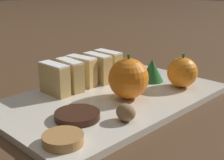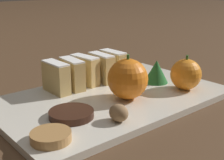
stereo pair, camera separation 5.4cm
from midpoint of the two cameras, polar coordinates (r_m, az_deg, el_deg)
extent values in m
plane|color=#513823|center=(0.59, 2.60, -3.90)|extent=(6.00, 6.00, 0.00)
cube|color=silver|center=(0.59, 2.61, -3.36)|extent=(0.26, 0.43, 0.01)
cube|color=tan|center=(0.60, -7.69, 0.31)|extent=(0.07, 0.03, 0.06)
cube|color=white|center=(0.59, -7.81, 3.08)|extent=(0.07, 0.03, 0.00)
cube|color=tan|center=(0.62, -4.85, 0.96)|extent=(0.07, 0.03, 0.06)
cube|color=white|center=(0.61, -4.92, 3.65)|extent=(0.07, 0.03, 0.00)
cube|color=tan|center=(0.65, -2.54, 1.69)|extent=(0.07, 0.03, 0.06)
cube|color=white|center=(0.64, -2.57, 4.28)|extent=(0.07, 0.03, 0.00)
cube|color=tan|center=(0.66, 0.36, 2.11)|extent=(0.07, 0.03, 0.06)
cube|color=white|center=(0.65, 0.37, 4.64)|extent=(0.07, 0.03, 0.00)
cube|color=tan|center=(0.69, 2.41, 2.72)|extent=(0.07, 0.03, 0.06)
cube|color=white|center=(0.68, 2.44, 5.15)|extent=(0.07, 0.02, 0.00)
sphere|color=orange|center=(0.56, 5.62, 0.15)|extent=(0.07, 0.07, 0.07)
cylinder|color=#38702D|center=(0.55, 5.75, 4.11)|extent=(0.01, 0.01, 0.01)
sphere|color=orange|center=(0.64, 15.73, 0.97)|extent=(0.06, 0.06, 0.06)
cylinder|color=#38702D|center=(0.63, 15.99, 3.90)|extent=(0.01, 0.01, 0.01)
ellipsoid|color=#8E6B47|center=(0.48, 4.46, -6.07)|extent=(0.03, 0.03, 0.03)
cylinder|color=#381E14|center=(0.50, -4.36, -6.27)|extent=(0.07, 0.07, 0.01)
cylinder|color=#B27F47|center=(0.43, -7.57, -10.28)|extent=(0.06, 0.06, 0.01)
cone|color=#23662D|center=(0.67, 10.22, 1.59)|extent=(0.05, 0.05, 0.05)
camera|label=1|loc=(0.03, -87.34, 0.85)|focal=50.00mm
camera|label=2|loc=(0.03, 92.66, -0.85)|focal=50.00mm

